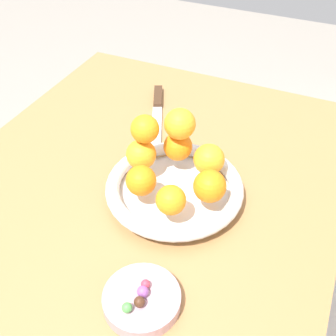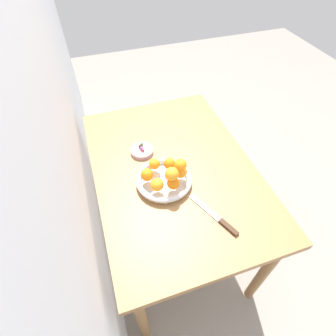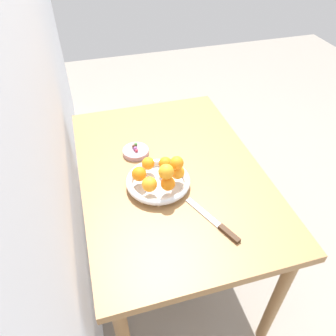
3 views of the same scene
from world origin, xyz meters
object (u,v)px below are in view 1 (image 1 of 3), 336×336
fruit_bowl (174,189)px  orange_4 (178,146)px  dining_table (123,243)px  candy_ball_2 (145,284)px  orange_7 (180,124)px  candy_ball_3 (127,308)px  candy_ball_1 (143,292)px  orange_3 (209,159)px  orange_2 (210,186)px  orange_6 (145,129)px  candy_ball_0 (139,302)px  candy_dish (142,300)px  knife (157,111)px  orange_5 (143,155)px  orange_1 (171,200)px  orange_0 (141,181)px

fruit_bowl → orange_4: bearing=-161.7°
dining_table → candy_ball_2: 0.21m
fruit_bowl → orange_7: size_ratio=4.40×
dining_table → orange_7: orange_7 is taller
candy_ball_3 → candy_ball_1: bearing=163.8°
orange_3 → orange_2: bearing=20.7°
orange_6 → candy_ball_1: orange_6 is taller
candy_ball_3 → candy_ball_2: bearing=171.8°
orange_7 → candy_ball_0: bearing=12.4°
orange_2 → orange_6: bearing=-105.0°
candy_dish → knife: (-0.47, -0.20, -0.01)m
candy_ball_2 → knife: (-0.46, -0.20, -0.02)m
candy_ball_1 → knife: candy_ball_1 is taller
candy_dish → orange_3: 0.29m
orange_5 → orange_2: bearing=78.3°
orange_3 → orange_5: size_ratio=1.02×
dining_table → orange_6: (-0.10, 0.01, 0.21)m
orange_7 → candy_ball_1: size_ratio=3.35×
orange_1 → candy_ball_1: bearing=8.7°
orange_1 → candy_dish: bearing=8.0°
dining_table → candy_ball_1: size_ratio=63.02×
orange_0 → orange_2: 0.12m
fruit_bowl → candy_ball_2: size_ratio=18.37×
orange_4 → orange_6: 0.08m
orange_1 → knife: size_ratio=0.21×
orange_3 → orange_4: 0.07m
orange_5 → candy_ball_0: 0.29m
candy_ball_0 → orange_4: bearing=-166.9°
orange_7 → candy_ball_0: (0.30, 0.07, -0.10)m
orange_0 → candy_dish: bearing=26.4°
orange_2 → orange_7: size_ratio=1.00×
knife → candy_ball_1: bearing=22.8°
orange_0 → orange_3: (-0.10, 0.09, 0.00)m
dining_table → fruit_bowl: 0.15m
knife → orange_2: bearing=40.4°
orange_6 → orange_5: bearing=-15.8°
fruit_bowl → orange_3: bearing=138.3°
candy_dish → orange_7: bearing=-167.9°
candy_dish → orange_5: (-0.24, -0.12, 0.06)m
orange_0 → orange_6: (-0.07, -0.03, 0.06)m
orange_3 → orange_7: (-0.01, -0.06, 0.06)m
candy_ball_2 → candy_ball_3: (0.05, -0.01, 0.00)m
candy_ball_2 → orange_0: bearing=-151.7°
orange_7 → candy_ball_2: orange_7 is taller
fruit_bowl → candy_ball_1: same height
orange_6 → orange_0: bearing=19.7°
orange_5 → orange_7: size_ratio=0.98×
orange_0 → orange_7: orange_7 is taller
candy_ball_1 → orange_6: bearing=-155.0°
orange_1 → orange_3: (-0.12, 0.02, 0.00)m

